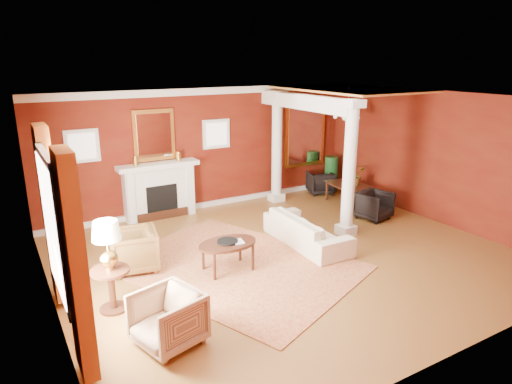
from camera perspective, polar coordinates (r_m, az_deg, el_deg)
ground at (r=8.65m, az=3.88°, el=-8.01°), size 8.00×8.00×0.00m
room_shell at (r=8.02m, az=4.16°, el=5.21°), size 8.04×7.04×2.92m
fireplace at (r=10.70m, az=-11.98°, el=0.21°), size 1.85×0.42×1.29m
overmantel_mirror at (r=10.56m, az=-12.63°, el=6.94°), size 0.95×0.07×1.15m
flank_window_left at (r=10.23m, az=-20.91°, el=5.38°), size 0.70×0.07×0.70m
flank_window_right at (r=11.15m, az=-4.98°, el=7.25°), size 0.70×0.07×0.70m
left_window at (r=6.28m, az=-23.28°, el=-5.01°), size 0.21×2.55×2.60m
column_front at (r=9.42m, az=11.61°, el=2.93°), size 0.36×0.36×2.80m
column_back at (r=11.51m, az=2.62°, el=5.70°), size 0.36×0.36×2.80m
header_beam at (r=10.45m, az=6.06°, el=11.13°), size 0.30×3.20×0.32m
amber_ceiling at (r=11.04m, az=11.51°, el=12.49°), size 2.30×3.40×0.04m
dining_mirror at (r=12.53m, az=6.14°, el=7.08°), size 1.30×0.07×1.70m
chandelier at (r=11.16m, az=11.35°, el=9.33°), size 0.60×0.62×0.75m
crown_trim at (r=10.92m, az=-6.32°, el=12.41°), size 8.00×0.08×0.16m
base_trim at (r=11.45m, az=-5.89°, el=-1.50°), size 8.00×0.08×0.12m
rug at (r=8.24m, az=-2.62°, el=-9.24°), size 4.36×4.92×0.02m
sofa at (r=9.06m, az=6.38°, el=-4.13°), size 0.67×2.09×0.81m
armchair_leopard at (r=8.23m, az=-15.07°, el=-6.81°), size 0.87×0.91×0.81m
armchair_stripe at (r=6.15m, az=-11.00°, el=-15.03°), size 0.91×0.94×0.80m
coffee_table at (r=7.91m, az=-3.56°, el=-6.61°), size 1.05×1.05×0.53m
coffee_book at (r=7.83m, az=-2.87°, el=-5.54°), size 0.18×0.05×0.24m
side_table at (r=6.87m, az=-17.99°, el=-7.15°), size 0.56×0.56×1.39m
dining_table at (r=11.62m, az=12.14°, el=0.27°), size 0.67×1.51×0.81m
dining_chair_near at (r=10.78m, az=14.54°, el=-1.48°), size 0.80×0.77×0.70m
dining_chair_far at (r=12.54m, az=8.03°, el=1.30°), size 0.80×0.78×0.66m
green_urn at (r=12.79m, az=9.35°, el=1.82°), size 0.41×0.41×0.99m
potted_plant at (r=11.49m, az=12.33°, el=3.29°), size 0.60×0.64×0.43m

